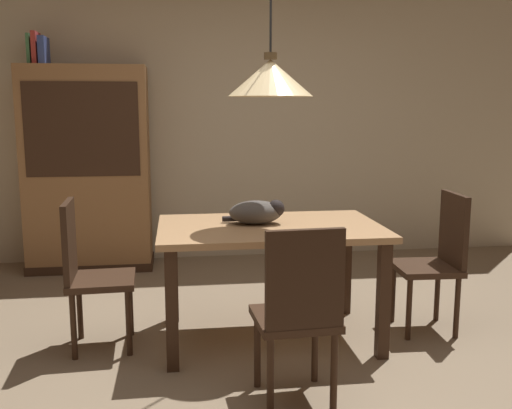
{
  "coord_description": "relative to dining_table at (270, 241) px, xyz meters",
  "views": [
    {
      "loc": [
        -0.47,
        -3.07,
        1.49
      ],
      "look_at": [
        0.04,
        0.66,
        0.85
      ],
      "focal_mm": 40.51,
      "sensor_mm": 36.0,
      "label": 1
    }
  ],
  "objects": [
    {
      "name": "chair_right_side",
      "position": [
        1.13,
        -0.0,
        -0.14
      ],
      "size": [
        0.42,
        0.42,
        0.93
      ],
      "color": "#382316",
      "rests_on": "ground"
    },
    {
      "name": "pendant_lamp",
      "position": [
        0.0,
        0.0,
        1.01
      ],
      "size": [
        0.52,
        0.52,
        1.3
      ],
      "color": "beige"
    },
    {
      "name": "cat_sleeping",
      "position": [
        -0.07,
        0.05,
        0.18
      ],
      "size": [
        0.39,
        0.23,
        0.16
      ],
      "color": "#4C4742",
      "rests_on": "dining_table"
    },
    {
      "name": "book_red_tall",
      "position": [
        -1.77,
        1.86,
        1.34
      ],
      "size": [
        0.04,
        0.22,
        0.28
      ],
      "primitive_type": "cube",
      "color": "#B73833",
      "rests_on": "hutch_bookcase"
    },
    {
      "name": "ground",
      "position": [
        -0.1,
        -0.46,
        -0.65
      ],
      "size": [
        10.0,
        10.0,
        0.0
      ],
      "primitive_type": "plane",
      "color": "#847056"
    },
    {
      "name": "dining_table",
      "position": [
        0.0,
        0.0,
        0.0
      ],
      "size": [
        1.4,
        0.9,
        0.75
      ],
      "color": "tan",
      "rests_on": "ground"
    },
    {
      "name": "chair_near_front",
      "position": [
        0.0,
        -0.88,
        -0.14
      ],
      "size": [
        0.42,
        0.42,
        0.93
      ],
      "color": "#382316",
      "rests_on": "ground"
    },
    {
      "name": "book_green_slim",
      "position": [
        -1.82,
        1.86,
        1.33
      ],
      "size": [
        0.03,
        0.2,
        0.26
      ],
      "primitive_type": "cube",
      "color": "#427A4C",
      "rests_on": "hutch_bookcase"
    },
    {
      "name": "chair_left_side",
      "position": [
        -1.13,
        -0.0,
        -0.14
      ],
      "size": [
        0.42,
        0.42,
        0.93
      ],
      "color": "#382316",
      "rests_on": "ground"
    },
    {
      "name": "book_blue_wide",
      "position": [
        -1.71,
        1.86,
        1.32
      ],
      "size": [
        0.06,
        0.24,
        0.24
      ],
      "primitive_type": "cube",
      "color": "#384C93",
      "rests_on": "hutch_bookcase"
    },
    {
      "name": "back_wall",
      "position": [
        -0.1,
        2.19,
        0.8
      ],
      "size": [
        6.4,
        0.1,
        2.9
      ],
      "primitive_type": "cube",
      "color": "beige",
      "rests_on": "ground"
    },
    {
      "name": "hutch_bookcase",
      "position": [
        -1.38,
        1.86,
        0.24
      ],
      "size": [
        1.12,
        0.45,
        1.85
      ],
      "color": "olive",
      "rests_on": "ground"
    }
  ]
}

